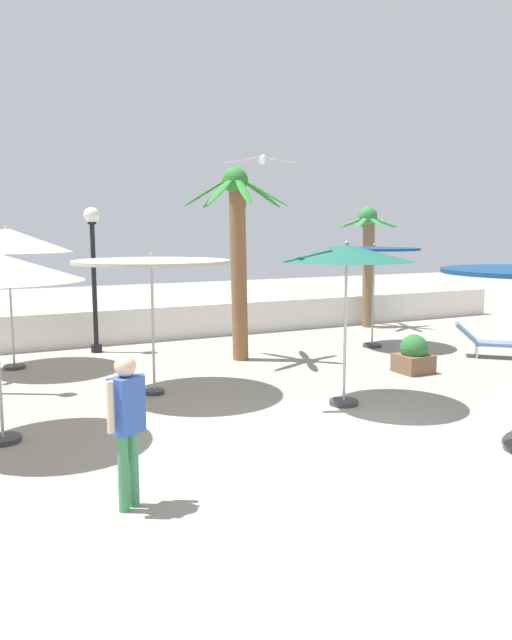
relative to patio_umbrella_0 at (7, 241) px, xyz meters
The scene contains 13 objects.
ground_plane 9.08m from the patio_umbrella_0, 62.58° to the right, with size 56.00×56.00×0.00m, color #9E9384.
boundary_wall 5.07m from the patio_umbrella_0, 27.48° to the left, with size 25.20×0.30×0.95m, color silver.
patio_umbrella_0 is the anchor object (origin of this frame).
patio_umbrella_2 7.61m from the patio_umbrella_0, 49.32° to the right, with size 2.35×2.35×2.91m.
patio_umbrella_3 8.98m from the patio_umbrella_0, ahead, with size 2.35×2.35×2.75m.
patio_umbrella_5 4.15m from the patio_umbrella_0, 58.58° to the right, with size 2.91×2.91×2.69m.
palm_tree_0 5.11m from the patio_umbrella_0, 15.85° to the right, with size 2.36×2.53×4.54m.
palm_tree_1 10.93m from the patio_umbrella_0, ahead, with size 2.02×2.02×3.84m.
lamp_post_1 2.42m from the patio_umbrella_0, 27.88° to the left, with size 0.40×0.40×3.67m.
lounge_chair_1 11.62m from the patio_umbrella_0, 20.55° to the right, with size 1.76×1.68×0.84m.
guest_0 8.37m from the patio_umbrella_0, 87.29° to the right, with size 0.49×0.39×1.75m.
seagull_1 6.57m from the patio_umbrella_0, 57.05° to the right, with size 1.19×0.57×0.15m.
planter 9.25m from the patio_umbrella_0, 29.20° to the right, with size 0.70×0.70×0.85m.
Camera 1 is at (-5.29, -7.07, 3.09)m, focal length 34.95 mm.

